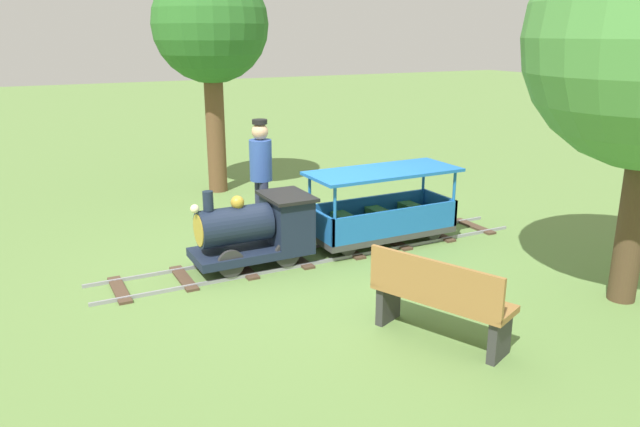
{
  "coord_description": "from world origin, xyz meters",
  "views": [
    {
      "loc": [
        -6.5,
        3.41,
        2.71
      ],
      "look_at": [
        0.0,
        0.05,
        0.55
      ],
      "focal_mm": 34.41,
      "sensor_mm": 36.0,
      "label": 1
    }
  ],
  "objects_px": {
    "park_bench": "(439,299)",
    "oak_tree_far": "(211,27)",
    "passenger_car": "(382,214)",
    "locomotive": "(259,228)",
    "conductor_person": "(261,169)"
  },
  "relations": [
    {
      "from": "locomotive",
      "to": "park_bench",
      "type": "bearing_deg",
      "value": -163.36
    },
    {
      "from": "oak_tree_far",
      "to": "park_bench",
      "type": "bearing_deg",
      "value": -179.86
    },
    {
      "from": "locomotive",
      "to": "oak_tree_far",
      "type": "distance_m",
      "value": 4.49
    },
    {
      "from": "locomotive",
      "to": "conductor_person",
      "type": "distance_m",
      "value": 1.22
    },
    {
      "from": "locomotive",
      "to": "passenger_car",
      "type": "distance_m",
      "value": 1.75
    },
    {
      "from": "park_bench",
      "to": "oak_tree_far",
      "type": "xyz_separation_m",
      "value": [
        6.26,
        0.02,
        2.38
      ]
    },
    {
      "from": "park_bench",
      "to": "passenger_car",
      "type": "bearing_deg",
      "value": -21.97
    },
    {
      "from": "passenger_car",
      "to": "park_bench",
      "type": "xyz_separation_m",
      "value": [
        -2.49,
        1.0,
        -0.01
      ]
    },
    {
      "from": "conductor_person",
      "to": "park_bench",
      "type": "height_order",
      "value": "conductor_person"
    },
    {
      "from": "park_bench",
      "to": "locomotive",
      "type": "bearing_deg",
      "value": 16.64
    },
    {
      "from": "passenger_car",
      "to": "oak_tree_far",
      "type": "distance_m",
      "value": 4.57
    },
    {
      "from": "passenger_car",
      "to": "park_bench",
      "type": "relative_size",
      "value": 1.48
    },
    {
      "from": "passenger_car",
      "to": "locomotive",
      "type": "bearing_deg",
      "value": 90.0
    },
    {
      "from": "passenger_car",
      "to": "park_bench",
      "type": "bearing_deg",
      "value": 158.03
    },
    {
      "from": "passenger_car",
      "to": "park_bench",
      "type": "height_order",
      "value": "passenger_car"
    }
  ]
}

